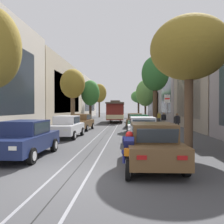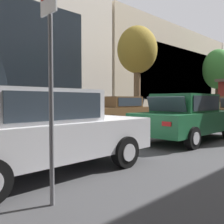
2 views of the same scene
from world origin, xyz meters
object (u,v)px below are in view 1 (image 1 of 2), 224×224
pedestrian_on_left_pavement (164,119)px  parked_car_white_second_left (67,127)px  street_tree_kerb_left_second (73,85)px  street_tree_kerb_right_mid (145,93)px  street_tree_kerb_left_fourth (99,93)px  street_tree_kerb_right_second (155,75)px  street_tree_kerb_right_near (189,49)px  parked_car_navy_near_left (25,139)px  parked_car_brown_near_right (152,144)px  motorcycle_with_rider (129,154)px  street_sign_post (167,113)px  street_tree_kerb_right_fourth (139,97)px  parked_car_white_second_right (142,129)px  parked_car_brown_mid_left (81,122)px  parked_car_green_mid_right (139,124)px  pedestrian_crossing_far (177,122)px  pedestrian_on_right_pavement (159,117)px  parked_car_brown_fourth_right (135,120)px  street_tree_kerb_left_mid (90,93)px  cable_car_trolley (116,111)px

pedestrian_on_left_pavement → parked_car_white_second_left: bearing=-133.3°
street_tree_kerb_left_second → street_tree_kerb_right_mid: size_ratio=0.92×
street_tree_kerb_left_fourth → street_tree_kerb_right_second: street_tree_kerb_left_fourth is taller
street_tree_kerb_left_second → street_tree_kerb_right_near: street_tree_kerb_right_near is taller
parked_car_navy_near_left → parked_car_brown_near_right: same height
motorcycle_with_rider → street_sign_post: bearing=70.7°
street_tree_kerb_left_second → street_tree_kerb_right_fourth: size_ratio=1.03×
street_tree_kerb_right_fourth → motorcycle_with_rider: bearing=-93.1°
parked_car_white_second_right → street_tree_kerb_right_fourth: street_tree_kerb_right_fourth is taller
parked_car_brown_mid_left → parked_car_green_mid_right: size_ratio=1.01×
street_tree_kerb_left_second → street_tree_kerb_right_second: street_tree_kerb_right_second is taller
street_sign_post → street_tree_kerb_right_mid: bearing=88.3°
parked_car_brown_mid_left → pedestrian_crossing_far: pedestrian_crossing_far is taller
street_tree_kerb_right_fourth → street_sign_post: 41.17m
parked_car_brown_near_right → pedestrian_on_right_pavement: (3.39, 23.52, 0.14)m
parked_car_brown_fourth_right → motorcycle_with_rider: 18.75m
street_tree_kerb_right_fourth → pedestrian_crossing_far: 35.46m
parked_car_white_second_right → street_tree_kerb_left_fourth: street_tree_kerb_left_fourth is taller
parked_car_brown_mid_left → street_sign_post: size_ratio=1.47×
street_tree_kerb_left_second → street_sign_post: size_ratio=2.19×
parked_car_white_second_right → parked_car_green_mid_right: 5.38m
street_tree_kerb_right_near → street_tree_kerb_right_second: 13.88m
parked_car_white_second_left → street_tree_kerb_right_near: 9.82m
parked_car_navy_near_left → parked_car_brown_mid_left: size_ratio=0.99×
parked_car_green_mid_right → street_tree_kerb_right_second: 8.13m
parked_car_white_second_right → parked_car_green_mid_right: bearing=89.7°
parked_car_green_mid_right → parked_car_brown_fourth_right: size_ratio=1.00×
parked_car_white_second_right → street_tree_kerb_left_second: (-7.12, 11.30, 4.04)m
parked_car_brown_near_right → parked_car_white_second_right: bearing=89.7°
parked_car_white_second_left → street_tree_kerb_right_fourth: size_ratio=0.69×
parked_car_white_second_right → pedestrian_on_left_pavement: (3.01, 10.83, 0.16)m
parked_car_green_mid_right → street_sign_post: bearing=-76.8°
parked_car_navy_near_left → parked_car_white_second_left: bearing=89.6°
street_tree_kerb_left_mid → pedestrian_on_left_pavement: street_tree_kerb_left_mid is taller
street_tree_kerb_left_second → pedestrian_crossing_far: (10.37, -6.11, -3.85)m
parked_car_navy_near_left → street_tree_kerb_right_second: 18.63m
cable_car_trolley → street_tree_kerb_left_mid: bearing=136.6°
parked_car_white_second_left → street_tree_kerb_left_fourth: (-2.27, 38.86, 4.98)m
parked_car_brown_fourth_right → pedestrian_on_left_pavement: bearing=-11.6°
street_tree_kerb_right_second → pedestrian_crossing_far: bearing=-79.8°
street_tree_kerb_left_fourth → street_sign_post: size_ratio=2.68×
street_sign_post → pedestrian_on_left_pavement: bearing=82.2°
parked_car_white_second_left → parked_car_brown_near_right: bearing=-56.7°
parked_car_brown_near_right → pedestrian_crossing_far: 11.84m
parked_car_brown_near_right → street_tree_kerb_left_fourth: bearing=99.2°
street_tree_kerb_right_second → street_tree_kerb_right_fourth: street_tree_kerb_right_second is taller
parked_car_brown_mid_left → street_tree_kerb_left_fourth: bearing=93.8°
pedestrian_on_left_pavement → parked_car_white_second_right: bearing=-105.5°
street_tree_kerb_right_mid → cable_car_trolley: bearing=-132.2°
parked_car_brown_near_right → street_sign_post: size_ratio=1.46×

